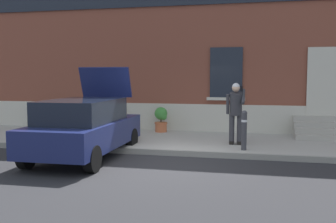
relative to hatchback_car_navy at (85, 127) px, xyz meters
The scene contains 11 objects.
ground_plane 2.09m from the hatchback_car_navy, ahead, with size 80.00×80.00×0.00m, color #232326.
sidewalk 3.36m from the hatchback_car_navy, 54.04° to the left, with size 24.00×3.60×0.15m, color #99968E.
curb_edge 2.21m from the hatchback_car_navy, 22.47° to the left, with size 24.00×0.12×0.15m, color gray.
building_facade 6.23m from the hatchback_car_navy, 69.37° to the left, with size 24.00×1.52×7.50m.
entrance_stoop 7.53m from the hatchback_car_navy, 31.94° to the left, with size 1.98×1.28×0.64m.
hatchback_car_navy is the anchor object (origin of this frame).
bollard_near_person 4.11m from the hatchback_car_navy, 17.08° to the left, with size 0.15×0.15×1.04m.
person_on_phone 4.17m from the hatchback_car_navy, 28.07° to the left, with size 0.51×0.52×1.74m.
planter_olive 5.28m from the hatchback_car_navy, 131.14° to the left, with size 0.44×0.44×0.86m.
planter_cream 4.10m from the hatchback_car_navy, 107.46° to the left, with size 0.44×0.44×0.86m.
planter_terracotta 4.08m from the hatchback_car_navy, 75.64° to the left, with size 0.44×0.44×0.86m.
Camera 1 is at (2.37, -9.04, 2.10)m, focal length 42.24 mm.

